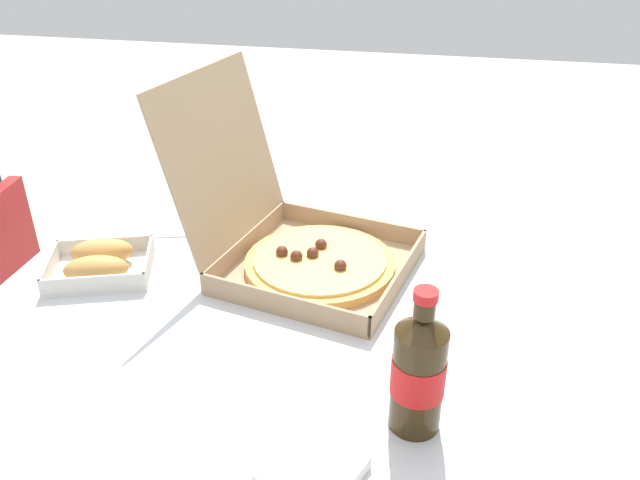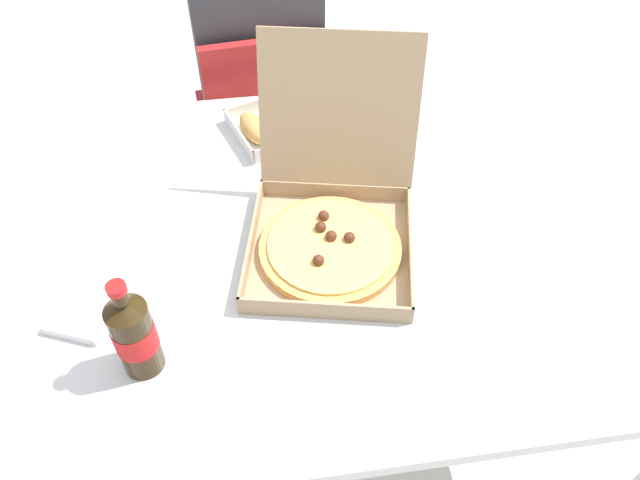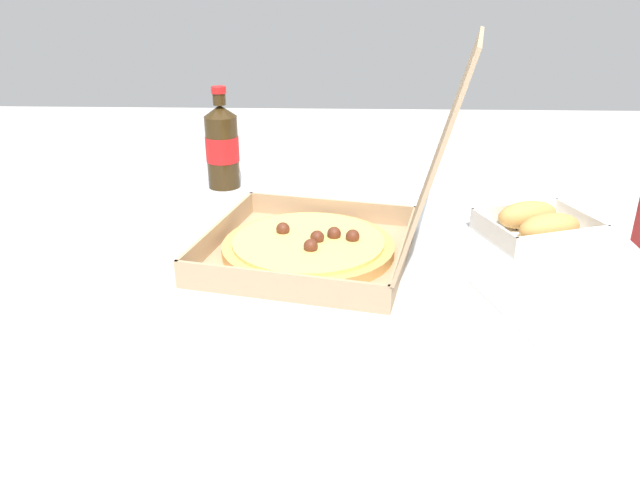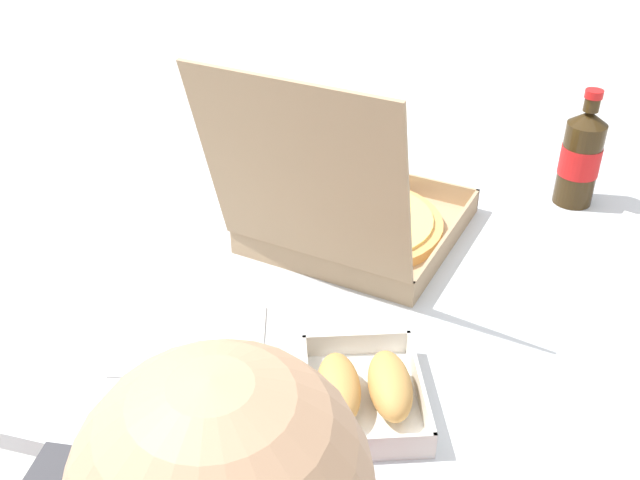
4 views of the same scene
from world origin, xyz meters
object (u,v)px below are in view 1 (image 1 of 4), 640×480
at_px(pizza_box_open, 302,245).
at_px(cola_bottle, 418,371).
at_px(bread_side_box, 100,263).
at_px(napkin_pile, 313,471).
at_px(paper_menu, 182,215).

relative_size(pizza_box_open, cola_bottle, 2.14).
height_order(bread_side_box, cola_bottle, cola_bottle).
height_order(pizza_box_open, napkin_pile, pizza_box_open).
xyz_separation_m(pizza_box_open, bread_side_box, (-0.10, 0.38, -0.02)).
xyz_separation_m(paper_menu, napkin_pile, (-0.66, -0.45, 0.01)).
relative_size(bread_side_box, paper_menu, 1.09).
bearing_deg(paper_menu, bread_side_box, 151.76).
bearing_deg(bread_side_box, cola_bottle, -113.46).
bearing_deg(cola_bottle, paper_menu, 46.56).
bearing_deg(cola_bottle, pizza_box_open, 33.40).
bearing_deg(paper_menu, napkin_pile, -161.96).
distance_m(bread_side_box, paper_menu, 0.27).
distance_m(bread_side_box, cola_bottle, 0.68).
bearing_deg(napkin_pile, cola_bottle, -45.00).
bearing_deg(cola_bottle, bread_side_box, 66.54).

